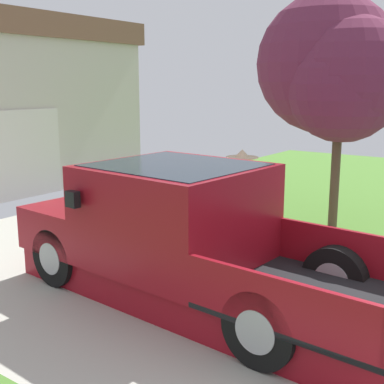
{
  "coord_description": "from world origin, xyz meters",
  "views": [
    {
      "loc": [
        -5.11,
        -0.09,
        2.71
      ],
      "look_at": [
        0.68,
        4.07,
        1.2
      ],
      "focal_mm": 47.8,
      "sensor_mm": 36.0,
      "label": 1
    }
  ],
  "objects_px": {
    "person_with_hat": "(241,194)",
    "pickup_truck": "(180,237)",
    "handbag": "(260,251)",
    "front_yard_tree": "(337,72)"
  },
  "relations": [
    {
      "from": "handbag",
      "to": "front_yard_tree",
      "type": "relative_size",
      "value": 0.09
    },
    {
      "from": "person_with_hat",
      "to": "handbag",
      "type": "distance_m",
      "value": 0.97
    },
    {
      "from": "person_with_hat",
      "to": "handbag",
      "type": "height_order",
      "value": "person_with_hat"
    },
    {
      "from": "pickup_truck",
      "to": "handbag",
      "type": "height_order",
      "value": "pickup_truck"
    },
    {
      "from": "pickup_truck",
      "to": "handbag",
      "type": "distance_m",
      "value": 1.95
    },
    {
      "from": "person_with_hat",
      "to": "pickup_truck",
      "type": "bearing_deg",
      "value": 3.58
    },
    {
      "from": "person_with_hat",
      "to": "handbag",
      "type": "bearing_deg",
      "value": 127.2
    },
    {
      "from": "person_with_hat",
      "to": "front_yard_tree",
      "type": "height_order",
      "value": "front_yard_tree"
    },
    {
      "from": "pickup_truck",
      "to": "person_with_hat",
      "type": "bearing_deg",
      "value": 5.6
    },
    {
      "from": "front_yard_tree",
      "to": "pickup_truck",
      "type": "bearing_deg",
      "value": 174.4
    }
  ]
}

